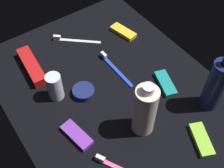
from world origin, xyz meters
The scene contains 12 objects.
ground_plane centered at (0.00, 0.00, -0.60)cm, with size 84.00×64.00×1.20cm, color black.
lotion_bottle centered at (-21.82, -21.34, 9.33)cm, with size 5.79×5.79×21.00cm.
bodywash_bottle centered at (-16.50, 0.68, 8.92)cm, with size 6.43×6.43×19.45cm.
deodorant_stick centered at (8.19, 15.81, 4.71)cm, with size 4.73×4.73×9.42cm, color silver.
toothbrush_blue centered at (7.18, -6.00, 0.61)cm, with size 18.01×1.29×2.10cm.
toothbrush_white centered at (27.08, -1.63, 0.61)cm, with size 12.83×14.28×2.10cm.
toothpaste_box_red centered at (23.09, 17.32, 1.60)cm, with size 17.60×4.40×3.20cm, color red.
snack_bar_yellow centered at (20.02, -19.41, 0.75)cm, with size 10.40×4.00×1.50cm, color yellow.
snack_bar_teal centered at (-8.45, -15.58, 0.75)cm, with size 10.40×4.00×1.50cm, color teal.
snack_bar_purple centered at (-8.02, 18.10, 0.75)cm, with size 10.40×4.00×1.50cm, color purple.
snack_bar_lime centered at (-29.76, -10.17, 0.75)cm, with size 10.40×4.00×1.50cm, color #8CD133.
cream_tin_left centered at (4.01, 8.35, 1.04)cm, with size 7.09×7.09×2.08cm, color navy.
Camera 1 is at (-46.60, 32.88, 74.42)cm, focal length 46.06 mm.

